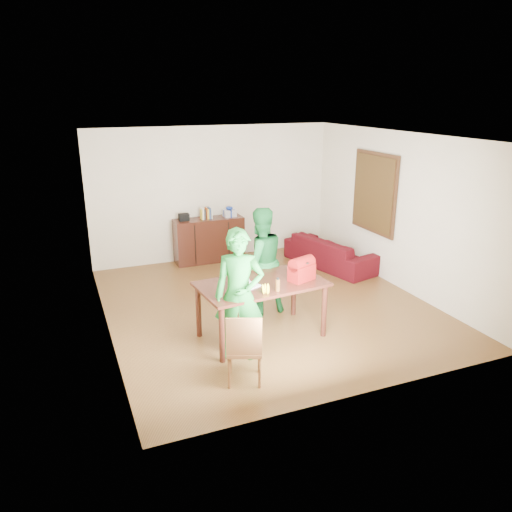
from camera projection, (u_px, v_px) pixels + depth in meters
name	position (u px, v px, depth m)	size (l,w,h in m)	color
room	(264.00, 226.00, 7.88)	(5.20, 5.70, 2.90)	#422710
table	(261.00, 290.00, 6.92)	(1.82, 1.13, 0.81)	black
chair	(244.00, 361.00, 5.94)	(0.53, 0.52, 0.91)	brown
person_near	(239.00, 295.00, 6.32)	(0.63, 0.41, 1.73)	#15601F
person_far	(260.00, 261.00, 7.67)	(0.82, 0.64, 1.68)	#145C25
laptop	(246.00, 284.00, 6.71)	(0.40, 0.35, 0.24)	white
bananas	(266.00, 292.00, 6.50)	(0.14, 0.09, 0.05)	yellow
bottle	(278.00, 284.00, 6.57)	(0.06, 0.06, 0.18)	#593514
red_bag	(302.00, 271.00, 6.94)	(0.36, 0.21, 0.27)	maroon
sofa	(331.00, 252.00, 9.92)	(1.99, 0.78, 0.58)	#3C0A07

